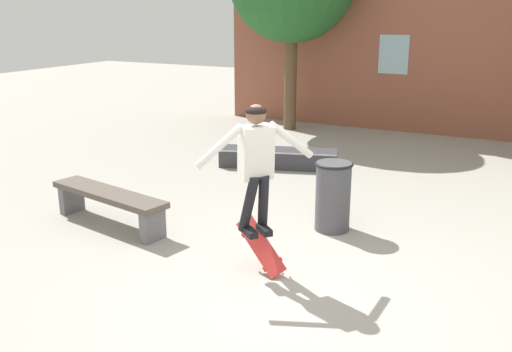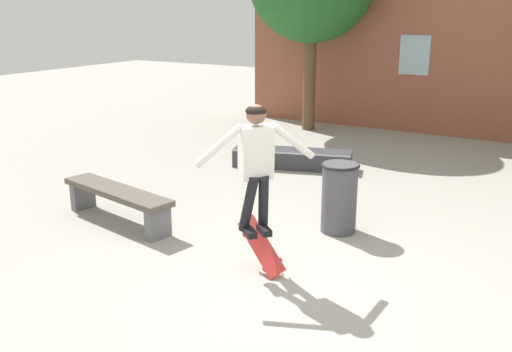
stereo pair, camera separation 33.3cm
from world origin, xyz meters
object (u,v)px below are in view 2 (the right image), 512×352
(skate_ledge, at_px, (292,158))
(skater, at_px, (256,158))
(trash_bin, at_px, (339,196))
(skateboard_flipping, at_px, (261,246))
(park_bench, at_px, (117,197))

(skate_ledge, xyz_separation_m, skater, (1.67, -4.15, 1.17))
(trash_bin, xyz_separation_m, skateboard_flipping, (-0.29, -1.55, -0.19))
(trash_bin, height_order, skateboard_flipping, trash_bin)
(skater, height_order, skateboard_flipping, skater)
(trash_bin, relative_size, skateboard_flipping, 1.34)
(skater, xyz_separation_m, skateboard_flipping, (0.01, 0.10, -1.04))
(skate_ledge, relative_size, skateboard_flipping, 3.20)
(park_bench, bearing_deg, skateboard_flipping, 3.92)
(skate_ledge, bearing_deg, trash_bin, -69.51)
(skate_ledge, distance_m, skater, 4.62)
(trash_bin, xyz_separation_m, skater, (-0.30, -1.64, 0.85))
(skater, relative_size, skateboard_flipping, 2.04)
(park_bench, bearing_deg, skate_ledge, 89.00)
(park_bench, bearing_deg, trash_bin, 35.18)
(park_bench, xyz_separation_m, skateboard_flipping, (2.47, -0.30, -0.07))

